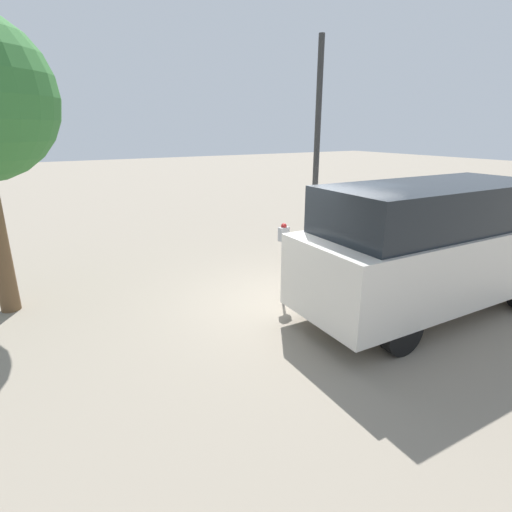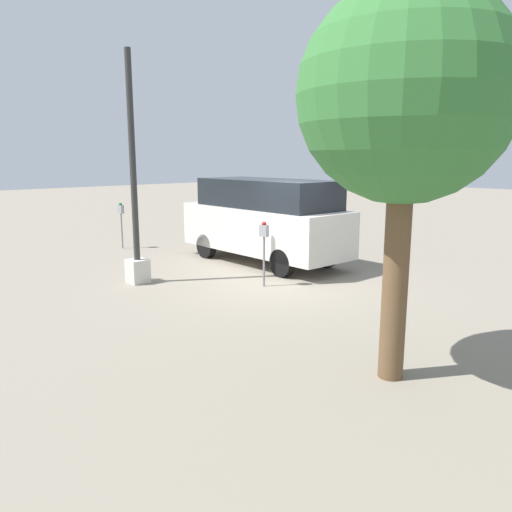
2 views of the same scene
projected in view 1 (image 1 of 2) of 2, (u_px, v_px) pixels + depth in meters
ground_plane at (294, 307)px, 7.40m from camera, size 80.00×80.00×0.00m
parking_meter_near at (283, 243)px, 7.53m from camera, size 0.21×0.14×1.49m
parking_meter_far at (485, 209)px, 10.75m from camera, size 0.21×0.14×1.47m
lamp_post at (315, 197)px, 10.08m from camera, size 0.44×0.44×5.21m
parked_van at (433, 245)px, 6.91m from camera, size 5.16×1.99×2.30m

